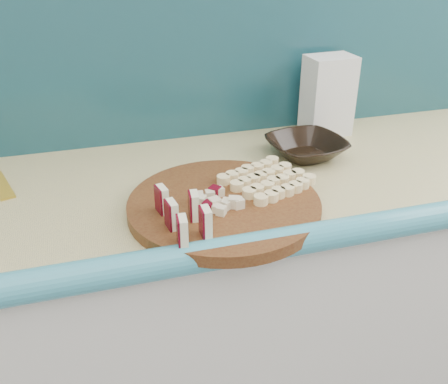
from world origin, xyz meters
TOP-DOWN VIEW (x-y plane):
  - kitchen_counter at (0.10, 1.50)m, footprint 2.20×0.63m
  - backsplash at (0.10, 1.79)m, footprint 2.20×0.02m
  - cutting_board at (0.26, 1.35)m, footprint 0.53×0.53m
  - apple_wedges at (0.15, 1.27)m, footprint 0.09×0.17m
  - apple_chunks at (0.23, 1.34)m, footprint 0.07×0.07m
  - banana_slices at (0.37, 1.39)m, footprint 0.21×0.20m
  - brown_bowl at (0.54, 1.56)m, footprint 0.22×0.22m
  - flour_bag at (0.66, 1.70)m, footprint 0.14×0.10m

SIDE VIEW (x-z plane):
  - kitchen_counter at x=0.10m, z-range 0.00..0.91m
  - cutting_board at x=0.26m, z-range 0.91..0.94m
  - brown_bowl at x=0.54m, z-range 0.91..0.96m
  - banana_slices at x=0.37m, z-range 0.94..0.95m
  - apple_chunks at x=0.23m, z-range 0.94..0.96m
  - apple_wedges at x=0.15m, z-range 0.94..0.99m
  - flour_bag at x=0.66m, z-range 0.91..1.13m
  - backsplash at x=0.10m, z-range 0.91..1.41m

